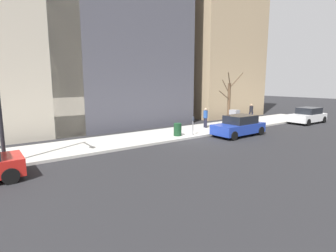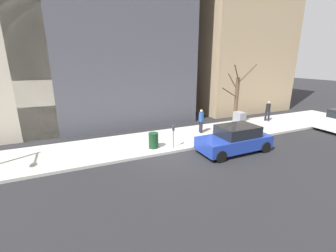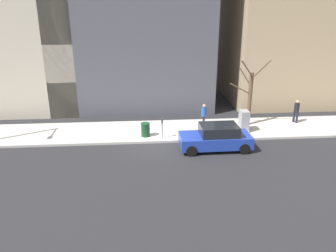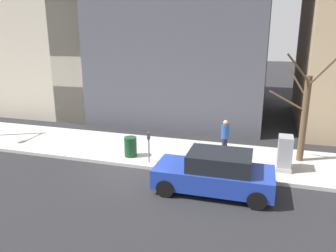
# 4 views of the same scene
# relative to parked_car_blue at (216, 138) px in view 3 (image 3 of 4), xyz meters

# --- Properties ---
(ground_plane) EXTENTS (120.00, 120.00, 0.00)m
(ground_plane) POSITION_rel_parked_car_blue_xyz_m (1.17, 3.59, -0.74)
(ground_plane) COLOR #232326
(sidewalk) EXTENTS (4.00, 36.00, 0.15)m
(sidewalk) POSITION_rel_parked_car_blue_xyz_m (3.17, 3.59, -0.66)
(sidewalk) COLOR #B2AFA8
(sidewalk) RESTS_ON ground
(parked_car_blue) EXTENTS (1.96, 4.22, 1.52)m
(parked_car_blue) POSITION_rel_parked_car_blue_xyz_m (0.00, 0.00, 0.00)
(parked_car_blue) COLOR #1E389E
(parked_car_blue) RESTS_ON ground
(parking_meter) EXTENTS (0.14, 0.10, 1.35)m
(parking_meter) POSITION_rel_parked_car_blue_xyz_m (1.62, 3.11, 0.24)
(parking_meter) COLOR slate
(parking_meter) RESTS_ON sidewalk
(utility_box) EXTENTS (0.83, 0.61, 1.43)m
(utility_box) POSITION_rel_parked_car_blue_xyz_m (2.47, -2.44, 0.11)
(utility_box) COLOR #A8A399
(utility_box) RESTS_ON sidewalk
(bare_tree) EXTENTS (0.95, 2.49, 4.67)m
(bare_tree) POSITION_rel_parked_car_blue_xyz_m (3.74, -3.13, 1.48)
(bare_tree) COLOR brown
(bare_tree) RESTS_ON sidewalk
(trash_bin) EXTENTS (0.56, 0.56, 0.90)m
(trash_bin) POSITION_rel_parked_car_blue_xyz_m (2.07, 4.16, -0.14)
(trash_bin) COLOR #14381E
(trash_bin) RESTS_ON sidewalk
(pedestrian_near_meter) EXTENTS (0.36, 0.36, 1.66)m
(pedestrian_near_meter) POSITION_rel_parked_car_blue_xyz_m (3.91, -6.73, 0.35)
(pedestrian_near_meter) COLOR #1E1E2D
(pedestrian_near_meter) RESTS_ON sidewalk
(pedestrian_midblock) EXTENTS (0.40, 0.36, 1.66)m
(pedestrian_midblock) POSITION_rel_parked_car_blue_xyz_m (3.43, 0.10, 0.35)
(pedestrian_midblock) COLOR #1E1E2D
(pedestrian_midblock) RESTS_ON sidewalk
(office_tower_right) EXTENTS (13.00, 13.00, 14.05)m
(office_tower_right) POSITION_rel_parked_car_blue_xyz_m (13.17, 15.69, 6.29)
(office_tower_right) COLOR #BCB29E
(office_tower_right) RESTS_ON ground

